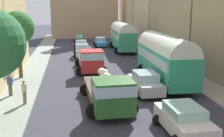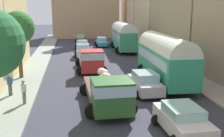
% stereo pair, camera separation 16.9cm
% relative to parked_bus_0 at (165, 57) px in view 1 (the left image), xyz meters
% --- Properties ---
extents(ground_plane, '(154.00, 154.00, 0.00)m').
position_rel_parked_bus_0_xyz_m(ground_plane, '(-4.41, 8.81, -2.25)').
color(ground_plane, '#353641').
extents(sidewalk_left, '(2.50, 70.00, 0.14)m').
position_rel_parked_bus_0_xyz_m(sidewalk_left, '(-11.66, 8.81, -2.18)').
color(sidewalk_left, gray).
rests_on(sidewalk_left, ground).
extents(sidewalk_right, '(2.50, 70.00, 0.14)m').
position_rel_parked_bus_0_xyz_m(sidewalk_right, '(2.84, 8.81, -2.18)').
color(sidewalk_right, '#A09189').
rests_on(sidewalk_right, ground).
extents(building_right_2, '(4.89, 14.17, 11.23)m').
position_rel_parked_bus_0_xyz_m(building_right_2, '(6.31, 11.39, 3.39)').
color(building_right_2, tan).
rests_on(building_right_2, ground).
extents(building_right_3, '(5.60, 10.31, 11.12)m').
position_rel_parked_bus_0_xyz_m(building_right_3, '(6.63, 23.97, 3.35)').
color(building_right_3, beige).
rests_on(building_right_3, ground).
extents(building_right_4, '(4.51, 12.81, 11.46)m').
position_rel_parked_bus_0_xyz_m(building_right_4, '(6.14, 36.07, 3.51)').
color(building_right_4, beige).
rests_on(building_right_4, ground).
extents(distant_church, '(13.79, 7.11, 19.68)m').
position_rel_parked_bus_0_xyz_m(distant_church, '(-4.41, 38.60, 4.16)').
color(distant_church, tan).
rests_on(distant_church, ground).
extents(parked_bus_0, '(3.54, 9.81, 4.08)m').
position_rel_parked_bus_0_xyz_m(parked_bus_0, '(0.00, 0.00, 0.00)').
color(parked_bus_0, '#2E9B74').
rests_on(parked_bus_0, ground).
extents(parked_bus_1, '(3.53, 9.97, 4.21)m').
position_rel_parked_bus_0_xyz_m(parked_bus_1, '(-0.01, 18.10, 0.09)').
color(parked_bus_1, '#37936F').
rests_on(parked_bus_1, ground).
extents(cargo_truck_0, '(3.26, 7.49, 2.32)m').
position_rel_parked_bus_0_xyz_m(cargo_truck_0, '(-5.63, -5.61, -1.02)').
color(cargo_truck_0, '#275625').
rests_on(cargo_truck_0, ground).
extents(cargo_truck_1, '(2.97, 7.09, 2.41)m').
position_rel_parked_bus_0_xyz_m(cargo_truck_1, '(-5.88, 4.64, -0.97)').
color(cargo_truck_1, '#B22728').
rests_on(cargo_truck_1, ground).
extents(car_0, '(2.42, 3.96, 1.68)m').
position_rel_parked_bus_0_xyz_m(car_0, '(-6.22, 13.56, -1.41)').
color(car_0, silver).
rests_on(car_0, ground).
extents(car_1, '(2.39, 3.78, 1.38)m').
position_rel_parked_bus_0_xyz_m(car_1, '(-6.02, 20.65, -1.54)').
color(car_1, silver).
rests_on(car_1, ground).
extents(car_2, '(2.33, 4.02, 1.46)m').
position_rel_parked_bus_0_xyz_m(car_2, '(-5.87, 29.75, -1.51)').
color(car_2, '#458A59').
rests_on(car_2, ground).
extents(car_3, '(2.45, 4.02, 1.53)m').
position_rel_parked_bus_0_xyz_m(car_3, '(-2.42, -9.69, -1.47)').
color(car_3, silver).
rests_on(car_3, ground).
extents(car_4, '(2.41, 4.22, 1.61)m').
position_rel_parked_bus_0_xyz_m(car_4, '(-2.43, -2.72, -1.44)').
color(car_4, silver).
rests_on(car_4, ground).
extents(car_5, '(2.22, 4.35, 1.52)m').
position_rel_parked_bus_0_xyz_m(car_5, '(-2.71, 23.24, -1.49)').
color(car_5, '#3790C0').
rests_on(car_5, ground).
extents(pedestrian_1, '(0.51, 0.51, 1.73)m').
position_rel_parked_bus_0_xyz_m(pedestrian_1, '(-10.94, -4.18, -1.26)').
color(pedestrian_1, '#777057').
rests_on(pedestrian_1, ground).
extents(pedestrian_4, '(0.44, 0.44, 1.72)m').
position_rel_parked_bus_0_xyz_m(pedestrian_4, '(-12.20, -2.20, -1.27)').
color(pedestrian_4, '#515245').
rests_on(pedestrian_4, ground).
extents(roadside_tree_2, '(2.87, 2.87, 6.05)m').
position_rel_parked_bus_0_xyz_m(roadside_tree_2, '(-12.31, 3.06, 2.31)').
color(roadside_tree_2, brown).
rests_on(roadside_tree_2, ground).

